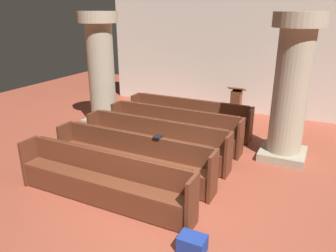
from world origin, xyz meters
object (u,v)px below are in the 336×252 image
pew_row_0 (189,115)px  hymn_book (158,137)px  pew_row_4 (102,177)px  pew_row_3 (132,156)px  lectern (236,107)px  pillar_aisle_side (291,87)px  pillar_far_side (101,68)px  pew_row_1 (174,126)px  pew_row_2 (155,139)px  kneeler_box_blue (192,244)px

pew_row_0 → hymn_book: size_ratio=17.76×
pew_row_4 → pew_row_3: bearing=90.0°
lectern → hymn_book: size_ratio=5.69×
pillar_aisle_side → pillar_far_side: bearing=178.7°
hymn_book → pew_row_3: bearing=-158.2°
pew_row_4 → pillar_aisle_side: size_ratio=1.08×
pew_row_1 → pillar_far_side: (-2.49, 0.51, 1.16)m
pillar_far_side → lectern: size_ratio=2.90×
pew_row_3 → hymn_book: bearing=21.8°
pew_row_2 → pew_row_4: same height
pillar_aisle_side → lectern: bearing=130.0°
pew_row_2 → kneeler_box_blue: pew_row_2 is taller
pew_row_0 → pew_row_4: size_ratio=1.00×
kneeler_box_blue → pew_row_0: bearing=113.3°
pew_row_0 → pew_row_4: same height
pew_row_0 → pew_row_3: 2.87m
pew_row_0 → pew_row_1: 0.96m
pew_row_3 → lectern: 4.35m
lectern → pillar_aisle_side: bearing=-50.0°
pew_row_0 → pew_row_1: bearing=-90.0°
pillar_far_side → pew_row_0: bearing=10.2°
pew_row_2 → pew_row_3: (0.00, -0.96, 0.00)m
pew_row_4 → hymn_book: size_ratio=17.76×
pillar_far_side → pew_row_2: bearing=-30.5°
kneeler_box_blue → pew_row_4: bearing=166.1°
kneeler_box_blue → pew_row_2: bearing=127.9°
pew_row_3 → kneeler_box_blue: pew_row_3 is taller
pillar_aisle_side → kneeler_box_blue: 4.08m
pew_row_1 → pillar_aisle_side: pillar_aisle_side is taller
pew_row_3 → pew_row_4: 0.96m
pew_row_1 → pew_row_4: (0.00, -2.87, 0.00)m
pew_row_4 → kneeler_box_blue: 1.94m
pew_row_3 → kneeler_box_blue: (1.85, -1.42, -0.36)m
pew_row_0 → pew_row_3: same height
pew_row_1 → pew_row_4: 2.87m
pew_row_2 → pillar_aisle_side: (2.54, 1.35, 1.16)m
pew_row_1 → kneeler_box_blue: 3.83m
pillar_far_side → kneeler_box_blue: 5.99m
hymn_book → pew_row_2: bearing=121.8°
pillar_aisle_side → pew_row_1: bearing=-171.2°
lectern → kneeler_box_blue: lectern is taller
pew_row_3 → hymn_book: 0.66m
pew_row_4 → pew_row_2: bearing=90.0°
pew_row_2 → lectern: lectern is taller
pew_row_2 → pillar_aisle_side: bearing=28.0°
pew_row_4 → pillar_far_side: 4.36m
pillar_aisle_side → pillar_far_side: (-5.04, 0.12, 0.00)m
hymn_book → pew_row_4: bearing=-112.5°
pew_row_0 → pew_row_3: bearing=-90.0°
pew_row_2 → lectern: (0.91, 3.30, -0.03)m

